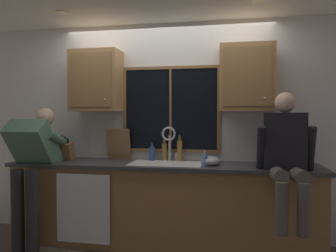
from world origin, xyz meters
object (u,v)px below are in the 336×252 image
Objects in this scene: cutting_board at (119,144)px; person_standing at (33,161)px; knife_block at (67,151)px; person_sitting_on_counter at (286,152)px; soap_dispenser at (205,160)px; bottle_green_glass at (152,153)px; bottle_amber_small at (164,151)px; bottle_tall_clear at (180,150)px; mixing_bowl at (210,161)px.

person_standing is at bearing -147.44° from cutting_board.
knife_block is 0.60m from cutting_board.
soap_dispenser is (-0.79, 0.16, -0.12)m from person_sitting_on_counter.
bottle_green_glass is 0.83× the size of bottle_amber_small.
person_sitting_on_counter is 4.09× the size of bottle_tall_clear.
bottle_tall_clear is (1.55, 0.51, 0.09)m from person_standing.
person_standing reaches higher than bottle_amber_small.
knife_block reaches higher than bottle_amber_small.
knife_block is at bearing 52.29° from person_standing.
cutting_board is 1.82× the size of mixing_bowl.
person_standing is at bearing -157.88° from bottle_green_glass.
person_standing is at bearing -172.53° from mixing_bowl.
person_standing reaches higher than mixing_bowl.
person_sitting_on_counter reaches higher than knife_block.
bottle_green_glass is 0.15m from bottle_amber_small.
cutting_board reaches higher than mixing_bowl.
knife_block is 1.14m from bottle_amber_small.
person_standing is 1.47m from bottle_amber_small.
bottle_amber_small is at bearing 153.01° from mixing_bowl.
bottle_amber_small is at bearing 145.81° from soap_dispenser.
person_sitting_on_counter reaches higher than soap_dispenser.
person_standing is 0.97m from cutting_board.
cutting_board is at bearing 177.81° from bottle_green_glass.
bottle_amber_small is (-0.56, 0.28, 0.06)m from mixing_bowl.
cutting_board reaches higher than bottle_tall_clear.
cutting_board is 1.23× the size of bottle_tall_clear.
person_standing is 1.87m from soap_dispenser.
cutting_board reaches higher than bottle_amber_small.
knife_block is 1.00m from bottle_green_glass.
cutting_board is at bearing -177.82° from bottle_amber_small.
bottle_amber_small is at bearing 14.97° from bottle_green_glass.
mixing_bowl is 0.74m from bottle_green_glass.
mixing_bowl is at bearing -2.11° from knife_block.
person_standing reaches higher than bottle_green_glass.
person_sitting_on_counter reaches higher than cutting_board.
bottle_tall_clear is at bearing 156.44° from person_sitting_on_counter.
person_sitting_on_counter is (2.65, 0.03, 0.15)m from person_standing.
knife_block is at bearing -171.32° from bottle_tall_clear.
knife_block is at bearing -169.38° from bottle_green_glass.
cutting_board is 2.22× the size of soap_dispenser.
person_standing is at bearing -161.69° from bottle_tall_clear.
person_sitting_on_counter reaches higher than bottle_tall_clear.
mixing_bowl is at bearing -19.46° from bottle_green_glass.
soap_dispenser is at bearing -134.85° from mixing_bowl.
bottle_green_glass is (0.42, -0.02, -0.10)m from cutting_board.
bottle_amber_small reaches higher than mixing_bowl.
person_sitting_on_counter reaches higher than mixing_bowl.
knife_block reaches higher than bottle_green_glass.
person_sitting_on_counter is at bearing -11.65° from soap_dispenser.
bottle_green_glass is at bearing -2.19° from cutting_board.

